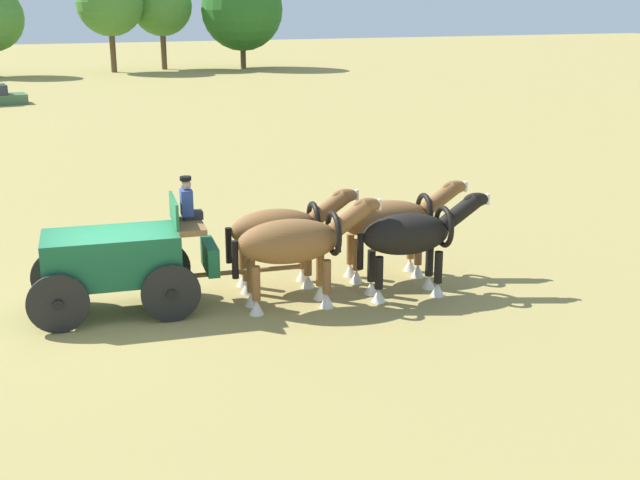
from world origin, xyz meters
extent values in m
plane|color=#9E8C4C|center=(0.00, 0.00, 0.00)|extent=(220.00, 220.00, 0.00)
cube|color=#195B38|center=(0.00, 0.00, 1.21)|extent=(2.83, 1.72, 1.01)
cube|color=brown|center=(1.60, -0.15, 1.75)|extent=(0.68, 1.37, 0.12)
cube|color=#195B38|center=(1.99, -0.19, 1.05)|extent=(0.35, 1.19, 0.60)
cube|color=#195B38|center=(1.30, -0.13, 2.09)|extent=(0.19, 1.32, 0.55)
cube|color=black|center=(0.00, 0.00, 0.60)|extent=(2.98, 0.45, 0.16)
cylinder|color=black|center=(1.16, 0.72, 0.60)|extent=(1.20, 0.20, 1.20)
cylinder|color=black|center=(1.16, 0.72, 0.60)|extent=(0.22, 0.20, 0.20)
cylinder|color=black|center=(1.00, -0.93, 0.60)|extent=(1.20, 0.20, 1.20)
cylinder|color=black|center=(1.00, -0.93, 0.60)|extent=(0.22, 0.20, 0.20)
cylinder|color=black|center=(-1.00, 0.93, 0.60)|extent=(1.20, 0.20, 1.20)
cylinder|color=black|center=(-1.00, 0.93, 0.60)|extent=(0.22, 0.20, 0.20)
cylinder|color=black|center=(-1.16, -0.72, 0.60)|extent=(1.20, 0.20, 1.20)
cylinder|color=black|center=(-1.16, -0.72, 0.60)|extent=(0.22, 0.20, 0.20)
cylinder|color=brown|center=(2.64, -0.26, 0.65)|extent=(2.60, 0.35, 0.10)
cube|color=#2D2D33|center=(1.75, 0.15, 1.89)|extent=(0.43, 0.36, 0.16)
cube|color=#334C99|center=(1.63, 0.17, 2.17)|extent=(0.27, 0.38, 0.55)
sphere|color=tan|center=(1.63, 0.17, 2.55)|extent=(0.22, 0.22, 0.22)
cylinder|color=black|center=(1.63, 0.17, 2.68)|extent=(0.24, 0.24, 0.08)
ellipsoid|color=brown|center=(3.60, 0.30, 1.36)|extent=(2.06, 1.08, 0.89)
cylinder|color=brown|center=(4.31, 0.48, 0.64)|extent=(0.18, 0.18, 0.69)
cone|color=silver|center=(4.31, 0.48, 0.15)|extent=(0.30, 0.30, 0.29)
cylinder|color=brown|center=(4.27, -0.01, 0.64)|extent=(0.18, 0.18, 0.69)
cone|color=silver|center=(4.27, -0.01, 0.15)|extent=(0.30, 0.30, 0.29)
cylinder|color=brown|center=(2.93, 0.61, 0.64)|extent=(0.18, 0.18, 0.69)
cone|color=silver|center=(2.93, 0.61, 0.15)|extent=(0.30, 0.30, 0.29)
cylinder|color=brown|center=(2.88, 0.13, 0.64)|extent=(0.18, 0.18, 0.69)
cone|color=silver|center=(2.88, 0.13, 0.15)|extent=(0.30, 0.30, 0.29)
cylinder|color=brown|center=(4.85, 0.18, 1.75)|extent=(0.97, 0.45, 0.81)
ellipsoid|color=brown|center=(5.22, 0.15, 2.01)|extent=(0.62, 0.32, 0.32)
cube|color=silver|center=(5.50, 0.12, 2.01)|extent=(0.07, 0.11, 0.24)
torus|color=black|center=(4.49, 0.22, 1.46)|extent=(0.21, 0.93, 0.92)
cylinder|color=black|center=(2.56, 0.40, 1.06)|extent=(0.14, 0.14, 0.80)
ellipsoid|color=brown|center=(3.47, -0.99, 1.44)|extent=(2.23, 1.14, 0.93)
cylinder|color=brown|center=(4.25, -0.81, 0.68)|extent=(0.18, 0.18, 0.73)
cone|color=silver|center=(4.25, -0.81, 0.16)|extent=(0.30, 0.30, 0.31)
cylinder|color=brown|center=(4.20, -1.32, 0.68)|extent=(0.18, 0.18, 0.73)
cone|color=silver|center=(4.20, -1.32, 0.16)|extent=(0.30, 0.30, 0.31)
cylinder|color=brown|center=(2.75, -0.66, 0.68)|extent=(0.18, 0.18, 0.73)
cone|color=silver|center=(2.75, -0.66, 0.16)|extent=(0.30, 0.30, 0.31)
cylinder|color=brown|center=(2.70, -1.17, 0.68)|extent=(0.18, 0.18, 0.73)
cone|color=silver|center=(2.70, -1.17, 0.16)|extent=(0.30, 0.30, 0.31)
cylinder|color=brown|center=(4.80, -1.12, 1.84)|extent=(0.97, 0.45, 0.81)
ellipsoid|color=brown|center=(5.17, -1.15, 2.09)|extent=(0.62, 0.32, 0.32)
cube|color=silver|center=(5.45, -1.18, 2.09)|extent=(0.07, 0.11, 0.24)
torus|color=black|center=(4.44, -1.08, 1.54)|extent=(0.21, 0.97, 0.96)
cylinder|color=black|center=(2.35, -0.88, 1.14)|extent=(0.14, 0.14, 0.80)
ellipsoid|color=brown|center=(6.19, 0.05, 1.39)|extent=(2.22, 1.07, 0.87)
cylinder|color=brown|center=(6.96, 0.22, 0.67)|extent=(0.18, 0.18, 0.72)
cone|color=silver|center=(6.96, 0.22, 0.15)|extent=(0.30, 0.30, 0.31)
cylinder|color=brown|center=(6.91, -0.26, 0.67)|extent=(0.18, 0.18, 0.72)
cone|color=silver|center=(6.91, -0.26, 0.15)|extent=(0.30, 0.30, 0.31)
cylinder|color=brown|center=(5.46, 0.36, 0.67)|extent=(0.18, 0.18, 0.72)
cone|color=silver|center=(5.46, 0.36, 0.15)|extent=(0.30, 0.30, 0.31)
cylinder|color=brown|center=(5.42, -0.11, 0.67)|extent=(0.18, 0.18, 0.72)
cone|color=silver|center=(5.42, -0.11, 0.15)|extent=(0.30, 0.30, 0.31)
cylinder|color=brown|center=(7.52, -0.08, 1.78)|extent=(0.97, 0.45, 0.81)
ellipsoid|color=brown|center=(7.88, -0.11, 2.04)|extent=(0.62, 0.32, 0.32)
cube|color=silver|center=(8.16, -0.14, 2.04)|extent=(0.07, 0.11, 0.24)
torus|color=black|center=(7.15, -0.04, 1.49)|extent=(0.21, 0.91, 0.90)
cylinder|color=black|center=(5.07, 0.16, 1.09)|extent=(0.14, 0.14, 0.80)
ellipsoid|color=black|center=(6.06, -1.24, 1.39)|extent=(2.03, 1.08, 0.90)
cylinder|color=black|center=(6.77, -1.06, 0.66)|extent=(0.18, 0.18, 0.71)
cone|color=silver|center=(6.77, -1.06, 0.15)|extent=(0.30, 0.30, 0.30)
cylinder|color=black|center=(6.72, -1.55, 0.66)|extent=(0.18, 0.18, 0.71)
cone|color=silver|center=(6.72, -1.55, 0.15)|extent=(0.30, 0.30, 0.30)
cylinder|color=black|center=(5.40, -0.93, 0.66)|extent=(0.18, 0.18, 0.71)
cone|color=silver|center=(5.40, -0.93, 0.15)|extent=(0.30, 0.30, 0.30)
cylinder|color=black|center=(5.36, -1.42, 0.66)|extent=(0.18, 0.18, 0.71)
cone|color=silver|center=(5.36, -1.42, 0.15)|extent=(0.30, 0.30, 0.30)
cylinder|color=black|center=(7.30, -1.36, 1.79)|extent=(0.97, 0.45, 0.81)
ellipsoid|color=black|center=(7.67, -1.40, 2.05)|extent=(0.62, 0.32, 0.32)
cube|color=silver|center=(7.95, -1.42, 2.05)|extent=(0.07, 0.11, 0.24)
torus|color=black|center=(6.94, -1.33, 1.49)|extent=(0.21, 0.94, 0.93)
cylinder|color=black|center=(5.04, -1.14, 1.09)|extent=(0.14, 0.14, 0.80)
cylinder|color=brown|center=(8.04, 58.83, 1.96)|extent=(0.50, 0.50, 3.93)
sphere|color=#478433|center=(8.04, 58.83, 5.94)|extent=(5.76, 5.76, 5.76)
cylinder|color=brown|center=(12.78, 60.35, 1.88)|extent=(0.50, 0.50, 3.76)
sphere|color=#478433|center=(12.78, 60.35, 5.67)|extent=(5.45, 5.45, 5.45)
cylinder|color=brown|center=(19.87, 58.92, 1.34)|extent=(0.50, 0.50, 2.68)
sphere|color=#286623|center=(19.87, 58.92, 5.28)|extent=(7.44, 7.44, 7.44)
camera|label=1|loc=(-1.86, -16.47, 6.28)|focal=46.31mm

